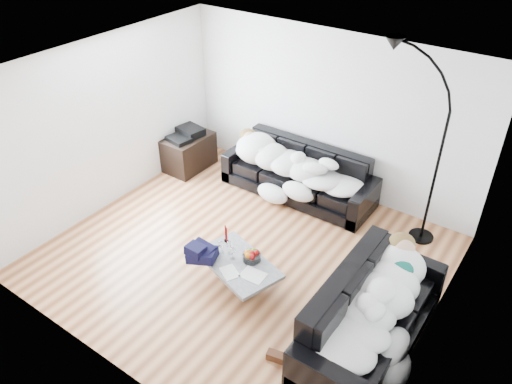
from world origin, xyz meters
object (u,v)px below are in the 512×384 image
Objects in this scene: sleeper_back at (297,162)px; stereo at (187,133)px; sofa_right at (373,313)px; sofa_back at (298,173)px; wine_glass_c at (233,253)px; coffee_table at (238,272)px; wine_glass_b at (221,247)px; floor_lamp at (438,165)px; av_cabinet at (188,152)px; fruit_bowl at (252,255)px; sleeper_right at (375,300)px; candle_right at (227,235)px; wine_glass_a at (230,248)px; shoes at (289,356)px; candle_left at (226,234)px.

stereo is (-2.03, -0.31, 0.03)m from sleeper_back.
sofa_right is 1.04× the size of sleeper_back.
wine_glass_c is (0.33, -2.17, 0.01)m from sofa_back.
wine_glass_b reaches higher than coffee_table.
sofa_right is at bearing -43.60° from sofa_back.
stereo is (-2.03, -0.36, 0.26)m from sofa_back.
wine_glass_c is 2.93m from floor_lamp.
stereo is (-2.47, 1.83, 0.50)m from coffee_table.
coffee_table is 3.07m from av_cabinet.
sleeper_back is 11.64× the size of wine_glass_c.
sofa_back is 10.54× the size of fruit_bowl.
sleeper_back reaches higher than coffee_table.
sleeper_right reaches higher than candle_right.
fruit_bowl is at bearing 49.89° from coffee_table.
sleeper_right is 10.37× the size of wine_glass_c.
sofa_right is at bearing -95.21° from floor_lamp.
sofa_right reaches higher than stereo.
wine_glass_a is 1.03× the size of wine_glass_b.
sleeper_right is at bearing -0.23° from wine_glass_a.
wine_glass_a reaches higher than wine_glass_b.
floor_lamp reaches higher than candle_right.
shoes is (-0.60, -0.74, -0.60)m from sleeper_right.
candle_left is at bearing 168.55° from fruit_bowl.
floor_lamp reaches higher than wine_glass_a.
candle_left reaches higher than wine_glass_a.
coffee_table is 0.27m from wine_glass_c.
candle_right is at bearing -36.15° from av_cabinet.
wine_glass_a reaches higher than fruit_bowl.
av_cabinet is 1.98× the size of stereo.
fruit_bowl is (0.55, -2.05, -0.01)m from sofa_back.
av_cabinet is at bearing 144.29° from shoes.
wine_glass_c is (-0.10, 0.02, 0.25)m from coffee_table.
shoes is (1.28, -0.68, -0.36)m from wine_glass_c.
fruit_bowl is 2.72m from floor_lamp.
av_cabinet is at bearing 142.92° from candle_right.
stereo is 4.15m from floor_lamp.
wine_glass_b is (0.14, -2.16, 0.01)m from sofa_back.
floor_lamp reaches higher than sleeper_back.
sleeper_right reaches higher than fruit_bowl.
shoes is at bearing -60.03° from sleeper_back.
wine_glass_a is at bearing -83.27° from sleeper_back.
wine_glass_b is 0.24m from candle_left.
sofa_right is at bearing 2.30° from coffee_table.
sofa_right reaches higher than sleeper_back.
wine_glass_a is 0.81× the size of candle_right.
wine_glass_c reaches higher than fruit_bowl.
wine_glass_a is (-0.19, 0.08, 0.26)m from coffee_table.
coffee_table is 0.54m from candle_left.
sofa_right reaches higher than candle_right.
sleeper_back is 1.91m from candle_right.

